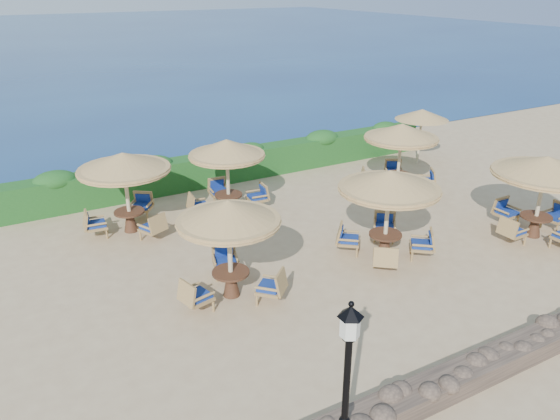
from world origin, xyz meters
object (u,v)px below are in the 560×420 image
object	(u,v)px
extra_parasol	(422,115)
cafe_set_3	(125,175)
cafe_set_5	(400,146)
cafe_set_1	(389,197)
cafe_set_4	(227,165)
cafe_set_0	(229,230)
cafe_set_2	(544,180)
lamp_post	(345,403)

from	to	relation	value
extra_parasol	cafe_set_3	bearing A→B (deg)	-176.23
cafe_set_3	cafe_set_5	xyz separation A→B (m)	(9.91, -1.42, -0.12)
extra_parasol	cafe_set_5	world-z (taller)	cafe_set_5
extra_parasol	cafe_set_3	size ratio (longest dim) A/B	0.83
cafe_set_3	cafe_set_5	bearing A→B (deg)	-8.13
cafe_set_1	cafe_set_4	xyz separation A→B (m)	(-2.69, 5.15, -0.09)
cafe_set_0	cafe_set_5	xyz separation A→B (m)	(8.70, 3.74, -0.05)
cafe_set_5	cafe_set_4	bearing A→B (deg)	169.33
cafe_set_0	cafe_set_5	size ratio (longest dim) A/B	0.99
cafe_set_0	cafe_set_1	size ratio (longest dim) A/B	0.94
cafe_set_0	cafe_set_3	size ratio (longest dim) A/B	0.95
cafe_set_2	cafe_set_3	bearing A→B (deg)	149.00
extra_parasol	cafe_set_0	distance (m)	13.28
lamp_post	extra_parasol	bearing A→B (deg)	43.60
extra_parasol	cafe_set_2	distance (m)	7.76
cafe_set_0	cafe_set_4	bearing A→B (deg)	66.26
lamp_post	cafe_set_0	xyz separation A→B (m)	(0.77, 5.98, 0.31)
extra_parasol	cafe_set_5	xyz separation A→B (m)	(-3.13, -2.28, -0.35)
cafe_set_5	cafe_set_1	bearing A→B (deg)	-134.32
cafe_set_3	cafe_set_4	distance (m)	3.41
cafe_set_0	cafe_set_2	size ratio (longest dim) A/B	0.86
cafe_set_1	cafe_set_2	world-z (taller)	same
cafe_set_3	extra_parasol	bearing A→B (deg)	3.77
cafe_set_2	cafe_set_4	bearing A→B (deg)	139.88
extra_parasol	lamp_post	bearing A→B (deg)	-136.40
cafe_set_5	cafe_set_3	bearing A→B (deg)	171.87
cafe_set_2	cafe_set_4	distance (m)	10.02
lamp_post	extra_parasol	distance (m)	17.41
cafe_set_2	cafe_set_5	world-z (taller)	same
lamp_post	cafe_set_1	xyz separation A→B (m)	(5.64, 5.81, 0.30)
cafe_set_0	cafe_set_2	distance (m)	9.95
lamp_post	cafe_set_1	world-z (taller)	lamp_post
cafe_set_1	cafe_set_2	bearing A→B (deg)	-14.73
cafe_set_4	cafe_set_5	world-z (taller)	same
cafe_set_0	cafe_set_1	bearing A→B (deg)	-2.10
cafe_set_4	extra_parasol	bearing A→B (deg)	6.20
extra_parasol	cafe_set_5	bearing A→B (deg)	-144.00
cafe_set_2	cafe_set_5	xyz separation A→B (m)	(-1.14, 5.23, -0.10)
cafe_set_3	cafe_set_5	distance (m)	10.01
lamp_post	cafe_set_3	distance (m)	11.16
cafe_set_1	cafe_set_2	distance (m)	5.14
lamp_post	cafe_set_1	size ratio (longest dim) A/B	1.13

